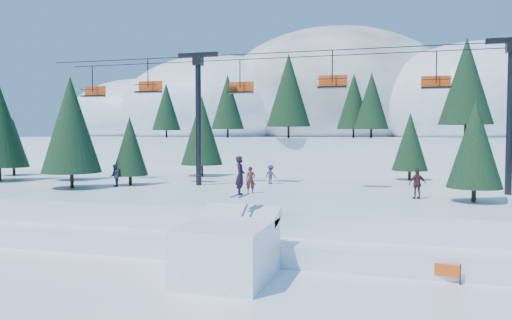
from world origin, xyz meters
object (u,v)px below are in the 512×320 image
(chairlift, at_px, (325,95))
(banner_far, at_px, (505,269))
(banner_near, at_px, (427,268))
(jump_kicker, at_px, (228,248))

(chairlift, relative_size, banner_far, 17.42)
(chairlift, relative_size, banner_near, 16.73)
(jump_kicker, height_order, banner_near, jump_kicker)
(jump_kicker, relative_size, banner_near, 1.99)
(jump_kicker, distance_m, banner_near, 8.91)
(banner_far, bearing_deg, jump_kicker, -165.18)
(chairlift, xyz_separation_m, banner_far, (9.79, -12.10, -8.78))
(banner_near, relative_size, banner_far, 1.04)
(banner_near, bearing_deg, jump_kicker, -164.90)
(banner_near, distance_m, banner_far, 3.42)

